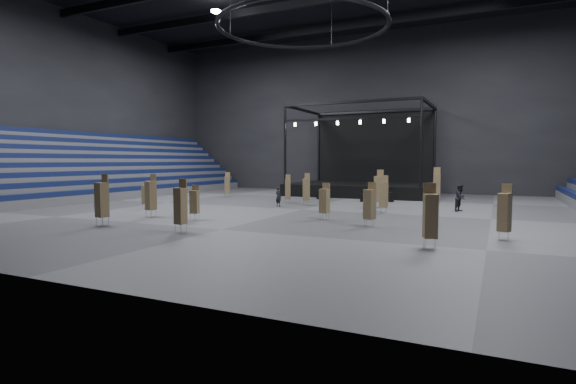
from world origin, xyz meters
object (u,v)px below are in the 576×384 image
at_px(chair_stack_5, 227,184).
at_px(chair_stack_14, 430,215).
at_px(chair_stack_4, 505,211).
at_px(stage, 364,181).
at_px(chair_stack_6, 325,200).
at_px(chair_stack_1, 370,204).
at_px(chair_stack_12, 181,205).
at_px(chair_stack_0, 288,188).
at_px(chair_stack_3, 151,195).
at_px(chair_stack_11, 146,194).
at_px(chair_stack_2, 384,194).
at_px(chair_stack_13, 379,188).
at_px(flight_case_left, 323,195).
at_px(chair_stack_10, 195,201).
at_px(crew_member, 461,198).
at_px(flight_case_right, 386,197).
at_px(man_center, 278,197).
at_px(chair_stack_9, 102,199).
at_px(chair_stack_8, 306,189).
at_px(chair_stack_7, 437,186).
at_px(flight_case_mid, 367,198).

height_order(chair_stack_5, chair_stack_14, chair_stack_14).
relative_size(chair_stack_4, chair_stack_14, 0.95).
bearing_deg(stage, chair_stack_6, -80.59).
xyz_separation_m(chair_stack_1, chair_stack_12, (-8.05, -5.68, 0.10)).
distance_m(chair_stack_0, chair_stack_5, 8.07).
xyz_separation_m(chair_stack_3, chair_stack_11, (-3.88, 3.71, -0.32)).
distance_m(chair_stack_2, chair_stack_13, 3.38).
bearing_deg(chair_stack_12, chair_stack_6, 60.78).
bearing_deg(chair_stack_14, chair_stack_2, 91.51).
relative_size(chair_stack_4, chair_stack_5, 1.03).
relative_size(flight_case_left, chair_stack_2, 0.45).
distance_m(chair_stack_6, chair_stack_11, 14.30).
bearing_deg(chair_stack_11, chair_stack_10, -22.43).
relative_size(flight_case_left, chair_stack_1, 0.48).
relative_size(chair_stack_1, chair_stack_4, 0.95).
xyz_separation_m(chair_stack_2, chair_stack_4, (7.27, -7.97, -0.02)).
height_order(chair_stack_3, chair_stack_12, chair_stack_3).
xyz_separation_m(stage, crew_member, (10.46, -12.44, -0.50)).
relative_size(flight_case_right, chair_stack_0, 0.51).
distance_m(chair_stack_6, crew_member, 10.97).
bearing_deg(man_center, crew_member, -151.62).
bearing_deg(chair_stack_12, crew_member, 57.35).
bearing_deg(chair_stack_3, chair_stack_10, 13.09).
xyz_separation_m(flight_case_left, chair_stack_4, (14.90, -16.67, 0.91)).
bearing_deg(chair_stack_0, flight_case_left, 54.01).
distance_m(chair_stack_12, man_center, 13.35).
distance_m(chair_stack_1, chair_stack_4, 6.62).
height_order(chair_stack_6, chair_stack_11, chair_stack_6).
distance_m(flight_case_right, chair_stack_13, 5.64).
bearing_deg(chair_stack_3, stage, 86.19).
xyz_separation_m(stage, chair_stack_12, (-1.39, -28.22, -0.10)).
bearing_deg(chair_stack_9, chair_stack_2, 52.95).
distance_m(chair_stack_4, chair_stack_13, 13.96).
bearing_deg(chair_stack_1, man_center, 159.58).
distance_m(chair_stack_1, chair_stack_5, 21.78).
xyz_separation_m(chair_stack_0, crew_member, (13.58, -0.39, -0.27)).
relative_size(chair_stack_2, crew_member, 1.35).
xyz_separation_m(chair_stack_8, chair_stack_13, (5.74, 0.35, 0.18)).
relative_size(flight_case_right, man_center, 0.79).
bearing_deg(chair_stack_2, chair_stack_6, -106.70).
bearing_deg(chair_stack_10, chair_stack_2, 25.70).
distance_m(flight_case_left, chair_stack_14, 23.51).
xyz_separation_m(stage, chair_stack_4, (13.13, -23.91, -0.16)).
bearing_deg(chair_stack_13, chair_stack_3, -122.31).
height_order(chair_stack_1, chair_stack_13, chair_stack_13).
relative_size(chair_stack_7, chair_stack_11, 1.47).
bearing_deg(man_center, chair_stack_5, -16.09).
xyz_separation_m(flight_case_mid, chair_stack_5, (-13.36, -1.21, 0.93)).
bearing_deg(chair_stack_5, chair_stack_9, -102.40).
xyz_separation_m(chair_stack_1, crew_member, (3.80, 10.11, -0.31)).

